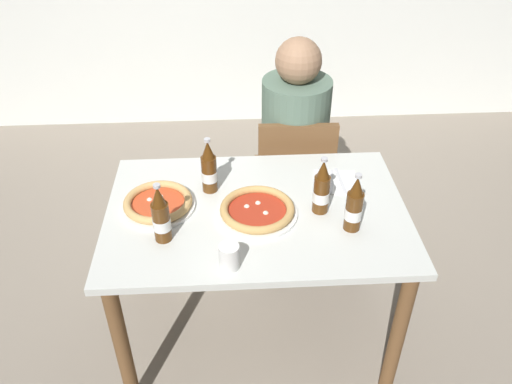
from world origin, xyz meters
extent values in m
plane|color=gray|center=(0.00, 0.00, 0.00)|extent=(8.00, 8.00, 0.00)
cube|color=silver|center=(0.00, 0.00, 0.73)|extent=(1.20, 0.80, 0.03)
cylinder|color=brown|center=(-0.54, -0.34, 0.36)|extent=(0.06, 0.06, 0.72)
cylinder|color=brown|center=(0.54, -0.34, 0.36)|extent=(0.06, 0.06, 0.72)
cylinder|color=brown|center=(-0.54, 0.34, 0.36)|extent=(0.06, 0.06, 0.72)
cylinder|color=brown|center=(0.54, 0.34, 0.36)|extent=(0.06, 0.06, 0.72)
cube|color=brown|center=(0.23, 0.68, 0.43)|extent=(0.41, 0.41, 0.04)
cube|color=brown|center=(0.23, 0.50, 0.65)|extent=(0.38, 0.05, 0.40)
cylinder|color=brown|center=(0.41, 0.84, 0.21)|extent=(0.04, 0.04, 0.41)
cylinder|color=brown|center=(0.07, 0.86, 0.21)|extent=(0.04, 0.04, 0.41)
cylinder|color=brown|center=(0.40, 0.50, 0.21)|extent=(0.04, 0.04, 0.41)
cylinder|color=brown|center=(0.06, 0.52, 0.21)|extent=(0.04, 0.04, 0.41)
cube|color=#2D3342|center=(0.23, 0.66, 0.23)|extent=(0.32, 0.28, 0.45)
cylinder|color=slate|center=(0.23, 0.66, 0.73)|extent=(0.34, 0.34, 0.55)
sphere|color=#9E7556|center=(0.23, 0.66, 1.10)|extent=(0.22, 0.22, 0.22)
cylinder|color=white|center=(-0.39, 0.04, 0.76)|extent=(0.30, 0.30, 0.01)
cylinder|color=#CC4723|center=(-0.39, 0.04, 0.77)|extent=(0.21, 0.21, 0.01)
torus|color=tan|center=(-0.39, 0.04, 0.78)|extent=(0.27, 0.27, 0.03)
sphere|color=silver|center=(-0.43, 0.06, 0.77)|extent=(0.02, 0.02, 0.02)
sphere|color=silver|center=(-0.36, 0.02, 0.77)|extent=(0.02, 0.02, 0.02)
sphere|color=silver|center=(-0.39, 0.08, 0.77)|extent=(0.02, 0.02, 0.02)
cylinder|color=white|center=(0.00, -0.03, 0.76)|extent=(0.32, 0.32, 0.01)
cylinder|color=#AD2D19|center=(0.00, -0.03, 0.77)|extent=(0.23, 0.23, 0.01)
torus|color=tan|center=(0.00, -0.03, 0.78)|extent=(0.29, 0.29, 0.03)
sphere|color=silver|center=(-0.04, -0.01, 0.77)|extent=(0.02, 0.02, 0.02)
sphere|color=silver|center=(0.03, -0.05, 0.77)|extent=(0.02, 0.02, 0.02)
sphere|color=silver|center=(0.01, 0.01, 0.77)|extent=(0.02, 0.02, 0.02)
cylinder|color=#512D0F|center=(-0.19, 0.15, 0.83)|extent=(0.06, 0.06, 0.16)
cone|color=#512D0F|center=(-0.19, 0.15, 0.95)|extent=(0.05, 0.05, 0.07)
cylinder|color=#B7B7BC|center=(-0.19, 0.15, 0.99)|extent=(0.03, 0.03, 0.01)
cylinder|color=white|center=(-0.19, 0.15, 0.82)|extent=(0.07, 0.07, 0.04)
cylinder|color=#512D0F|center=(0.25, -0.02, 0.83)|extent=(0.06, 0.06, 0.16)
cone|color=#512D0F|center=(0.25, -0.02, 0.95)|extent=(0.05, 0.05, 0.07)
cylinder|color=#B7B7BC|center=(0.25, -0.02, 0.99)|extent=(0.03, 0.03, 0.01)
cylinder|color=white|center=(0.25, -0.02, 0.82)|extent=(0.07, 0.07, 0.04)
cylinder|color=#512D0F|center=(0.35, -0.13, 0.83)|extent=(0.06, 0.06, 0.16)
cone|color=#512D0F|center=(0.35, -0.13, 0.95)|extent=(0.05, 0.05, 0.07)
cylinder|color=#B7B7BC|center=(0.35, -0.13, 0.99)|extent=(0.03, 0.03, 0.01)
cylinder|color=white|center=(0.35, -0.13, 0.82)|extent=(0.07, 0.07, 0.04)
cylinder|color=#512D0F|center=(-0.36, -0.15, 0.83)|extent=(0.06, 0.06, 0.16)
cone|color=#512D0F|center=(-0.36, -0.15, 0.95)|extent=(0.05, 0.05, 0.07)
cylinder|color=#B7B7BC|center=(-0.36, -0.15, 0.99)|extent=(0.03, 0.03, 0.01)
cylinder|color=white|center=(-0.36, -0.15, 0.82)|extent=(0.07, 0.07, 0.04)
cube|color=white|center=(0.35, 0.17, 0.75)|extent=(0.20, 0.20, 0.00)
cube|color=silver|center=(0.37, 0.17, 0.76)|extent=(0.02, 0.19, 0.00)
cube|color=silver|center=(0.33, 0.17, 0.76)|extent=(0.05, 0.17, 0.00)
cylinder|color=white|center=(-0.11, -0.32, 0.80)|extent=(0.07, 0.07, 0.09)
camera|label=1|loc=(-0.10, -1.63, 2.03)|focal=36.50mm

